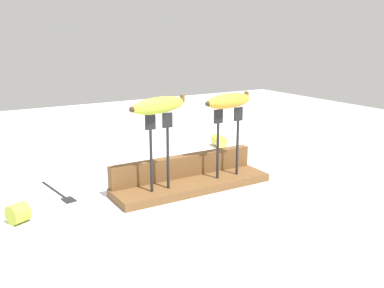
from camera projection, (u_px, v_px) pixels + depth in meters
name	position (u px, v px, depth m)	size (l,w,h in m)	color
ground_plane	(192.00, 188.00, 1.13)	(3.00, 3.00, 0.00)	silver
wooden_board	(192.00, 185.00, 1.13)	(0.43, 0.12, 0.02)	brown
board_backstop	(183.00, 166.00, 1.15)	(0.42, 0.03, 0.06)	brown
fork_stand_left	(159.00, 145.00, 1.03)	(0.07, 0.01, 0.19)	black
fork_stand_right	(228.00, 136.00, 1.13)	(0.09, 0.01, 0.19)	black
banana_raised_left	(159.00, 105.00, 1.01)	(0.17, 0.07, 0.04)	#B2C138
banana_raised_right	(229.00, 101.00, 1.11)	(0.16, 0.07, 0.04)	gold
fork_fallen_near	(61.00, 194.00, 1.08)	(0.04, 0.19, 0.01)	black
banana_chunk_near	(219.00, 141.00, 1.54)	(0.05, 0.06, 0.04)	#DBD147
banana_chunk_far	(19.00, 213.00, 0.92)	(0.05, 0.06, 0.04)	#B2C138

